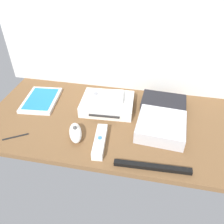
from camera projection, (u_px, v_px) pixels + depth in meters
ground_plane at (112, 122)px, 90.23cm from camera, size 100.00×48.00×2.00cm
back_wall at (124, 17)px, 89.02cm from camera, size 110.00×1.20×64.00cm
game_console at (107, 104)px, 94.42cm from camera, size 21.86×17.40×4.40cm
mini_computer at (161, 126)px, 82.76cm from camera, size 18.16×18.16×5.30cm
game_case at (41, 100)px, 99.18cm from camera, size 15.48×20.29×1.56cm
network_router at (163, 103)px, 95.90cm from camera, size 18.69×13.16×3.40cm
remote_wand at (100, 141)px, 78.27cm from camera, size 4.99×15.08×3.40cm
remote_nunchuk at (75, 133)px, 80.94cm from camera, size 7.96×10.92×5.10cm
remote_classic_pad at (105, 96)px, 93.14cm from camera, size 15.32×9.82×2.40cm
sensor_bar at (152, 167)px, 70.65cm from camera, size 24.05×2.81×1.40cm
stylus_pen at (15, 136)px, 81.91cm from camera, size 8.01×5.35×0.70cm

